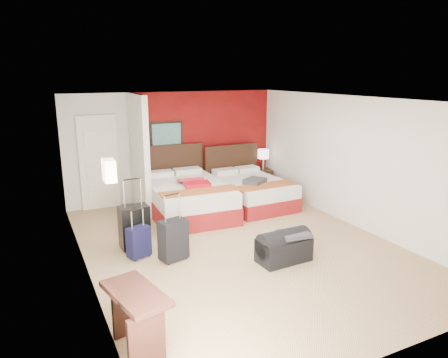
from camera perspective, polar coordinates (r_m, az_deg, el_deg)
ground at (r=7.31m, az=2.02°, el=-9.12°), size 6.50×6.50×0.00m
room_walls at (r=7.72m, az=-12.19°, el=1.65°), size 5.02×6.52×2.50m
red_accent_panel at (r=10.08m, az=-2.78°, el=4.85°), size 3.50×0.04×2.50m
partition_wall at (r=8.95m, az=-11.55°, el=3.36°), size 0.12×1.20×2.50m
entry_door at (r=9.41m, az=-16.82°, el=2.17°), size 0.82×0.06×2.05m
bed_left at (r=8.79m, az=-4.99°, el=-2.77°), size 1.67×2.30×0.66m
bed_right at (r=9.41m, az=3.82°, el=-1.85°), size 1.41×1.98×0.58m
red_suitcase_open at (r=8.63m, az=-4.19°, el=-0.47°), size 0.62×0.79×0.09m
jacket_bundle at (r=9.02m, az=4.25°, el=-0.29°), size 0.58×0.55×0.11m
nightstand at (r=10.59m, az=5.35°, el=-0.13°), size 0.43×0.43×0.55m
table_lamp at (r=10.47m, az=5.41°, el=2.68°), size 0.37×0.37×0.51m
suitcase_black at (r=7.23m, az=-12.19°, el=-6.62°), size 0.50×0.33×0.72m
suitcase_charcoal at (r=6.71m, az=-6.97°, el=-8.49°), size 0.48×0.36×0.64m
suitcase_navy at (r=6.90m, az=-11.62°, el=-8.66°), size 0.41×0.32×0.49m
duffel_bag at (r=6.73m, az=8.21°, el=-9.44°), size 0.86×0.49×0.42m
jacket_draped at (r=6.68m, az=9.60°, el=-7.43°), size 0.50×0.44×0.06m
desk at (r=4.71m, az=-11.85°, el=-18.68°), size 0.61×0.95×0.73m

